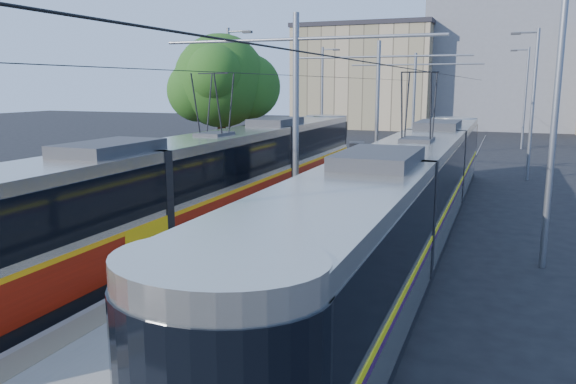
% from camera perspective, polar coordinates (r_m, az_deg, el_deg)
% --- Properties ---
extents(ground, '(160.00, 160.00, 0.00)m').
position_cam_1_polar(ground, '(12.03, -13.18, -14.56)').
color(ground, black).
rests_on(ground, ground).
extents(platform, '(4.00, 50.00, 0.30)m').
position_cam_1_polar(platform, '(27.09, 7.46, 0.22)').
color(platform, gray).
rests_on(platform, ground).
extents(tactile_strip_left, '(0.70, 50.00, 0.01)m').
position_cam_1_polar(tactile_strip_left, '(27.44, 4.53, 0.74)').
color(tactile_strip_left, gray).
rests_on(tactile_strip_left, platform).
extents(tactile_strip_right, '(0.70, 50.00, 0.01)m').
position_cam_1_polar(tactile_strip_right, '(26.77, 10.48, 0.34)').
color(tactile_strip_right, gray).
rests_on(tactile_strip_right, platform).
extents(rails, '(8.71, 70.00, 0.03)m').
position_cam_1_polar(rails, '(27.12, 7.45, -0.06)').
color(rails, gray).
rests_on(rails, ground).
extents(tram_left, '(2.43, 29.18, 5.50)m').
position_cam_1_polar(tram_left, '(20.87, -7.38, 1.39)').
color(tram_left, black).
rests_on(tram_left, ground).
extents(tram_right, '(2.43, 29.17, 5.50)m').
position_cam_1_polar(tram_right, '(19.03, 12.79, 0.75)').
color(tram_right, black).
rests_on(tram_right, ground).
extents(catenary, '(9.20, 70.00, 7.00)m').
position_cam_1_polar(catenary, '(23.89, 6.05, 9.40)').
color(catenary, slate).
rests_on(catenary, platform).
extents(street_lamps, '(15.18, 38.22, 8.00)m').
position_cam_1_polar(street_lamps, '(30.55, 9.48, 8.97)').
color(street_lamps, slate).
rests_on(street_lamps, ground).
extents(shelter, '(0.92, 1.22, 2.42)m').
position_cam_1_polar(shelter, '(24.11, 6.96, 2.33)').
color(shelter, black).
rests_on(shelter, platform).
extents(tree, '(5.30, 4.90, 7.70)m').
position_cam_1_polar(tree, '(29.88, -6.13, 10.98)').
color(tree, '#382314').
rests_on(tree, ground).
extents(building_left, '(16.32, 12.24, 12.16)m').
position_cam_1_polar(building_left, '(70.79, 8.13, 11.53)').
color(building_left, tan).
rests_on(building_left, ground).
extents(building_centre, '(18.36, 14.28, 15.21)m').
position_cam_1_polar(building_centre, '(72.92, 21.53, 12.08)').
color(building_centre, slate).
rests_on(building_centre, ground).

